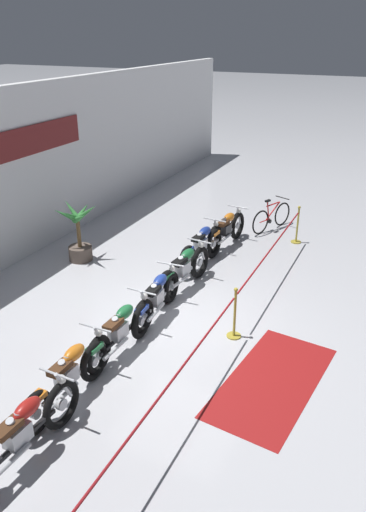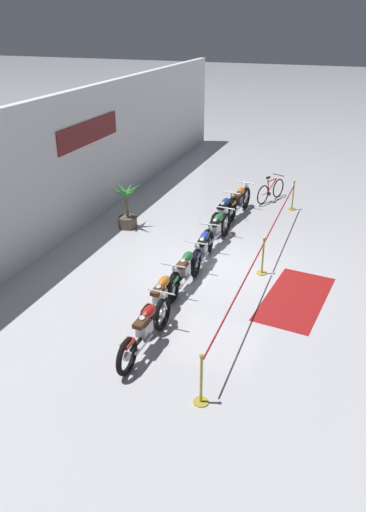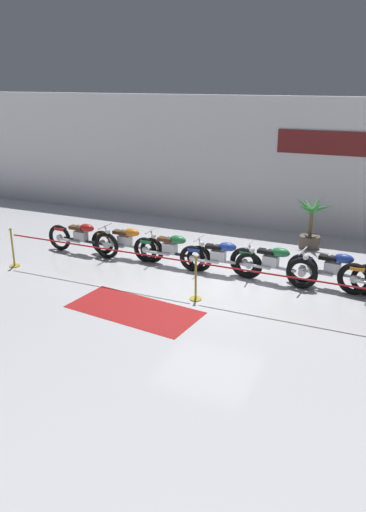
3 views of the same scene
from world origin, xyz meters
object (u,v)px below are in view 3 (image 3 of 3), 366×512
motorcycle_blue_5 (335,271)px  potted_palm_left_of_row (310,227)px  motorcycle_blue_3 (220,258)px  floor_banner (134,310)px  motorcycle_orange_1 (127,243)px  motorcycle_green_2 (172,250)px  stanchion_mid_left (196,285)px  motorcycle_green_4 (273,264)px  stanchion_far_left (138,260)px  motorcycle_red_0 (83,238)px

motorcycle_blue_5 → potted_palm_left_of_row: (-1.10, 2.88, 0.16)m
motorcycle_blue_3 → potted_palm_left_of_row: (1.66, 3.07, 0.18)m
floor_banner → motorcycle_orange_1: bearing=129.2°
floor_banner → motorcycle_green_2: bearing=104.5°
stanchion_mid_left → motorcycle_orange_1: bearing=147.8°
potted_palm_left_of_row → motorcycle_green_4: bearing=-96.2°
motorcycle_blue_5 → stanchion_mid_left: (-2.75, -1.84, -0.12)m
motorcycle_orange_1 → floor_banner: motorcycle_orange_1 is taller
potted_palm_left_of_row → stanchion_mid_left: 5.00m
stanchion_mid_left → floor_banner: 1.48m
stanchion_far_left → floor_banner: bearing=-66.0°
motorcycle_blue_5 → motorcycle_red_0: bearing=-177.5°
potted_palm_left_of_row → floor_banner: (-2.65, -5.75, -0.63)m
motorcycle_orange_1 → motorcycle_green_2: size_ratio=0.99×
stanchion_mid_left → motorcycle_blue_5: bearing=33.8°
motorcycle_green_4 → potted_palm_left_of_row: (0.33, 3.05, 0.17)m
motorcycle_blue_5 → potted_palm_left_of_row: potted_palm_left_of_row is taller
potted_palm_left_of_row → motorcycle_blue_5: bearing=-69.1°
motorcycle_green_2 → stanchion_mid_left: 2.16m
potted_palm_left_of_row → stanchion_mid_left: (-1.65, -4.71, -0.28)m
motorcycle_red_0 → potted_palm_left_of_row: potted_palm_left_of_row is taller
stanchion_far_left → potted_palm_left_of_row: bearing=56.6°
motorcycle_green_4 → stanchion_mid_left: bearing=-128.5°
motorcycle_blue_3 → potted_palm_left_of_row: potted_palm_left_of_row is taller
motorcycle_orange_1 → motorcycle_green_4: (4.08, -0.08, 0.02)m
stanchion_mid_left → floor_banner: (-1.00, -1.04, -0.35)m
motorcycle_blue_3 → potted_palm_left_of_row: bearing=61.6°
motorcycle_green_4 → motorcycle_blue_5: size_ratio=0.99×
motorcycle_orange_1 → motorcycle_green_2: bearing=-2.9°
motorcycle_red_0 → motorcycle_orange_1: motorcycle_red_0 is taller
motorcycle_green_4 → motorcycle_red_0: bearing=-178.7°
floor_banner → potted_palm_left_of_row: bearing=72.0°
motorcycle_red_0 → floor_banner: bearing=-40.0°
potted_palm_left_of_row → motorcycle_blue_3: bearing=-118.4°
motorcycle_blue_5 → stanchion_mid_left: size_ratio=2.14×
motorcycle_red_0 → floor_banner: motorcycle_red_0 is taller
motorcycle_red_0 → motorcycle_green_2: size_ratio=1.04×
motorcycle_green_4 → floor_banner: motorcycle_green_4 is taller
motorcycle_red_0 → motorcycle_green_2: (2.70, 0.13, -0.03)m
motorcycle_red_0 → motorcycle_green_4: 5.39m
stanchion_mid_left → floor_banner: size_ratio=0.37×
motorcycle_green_4 → floor_banner: bearing=-130.6°
motorcycle_green_2 → motorcycle_green_4: 2.69m
motorcycle_blue_3 → stanchion_mid_left: size_ratio=2.05×
motorcycle_green_2 → floor_banner: 2.77m
motorcycle_green_2 → potted_palm_left_of_row: 4.29m
motorcycle_green_4 → stanchion_far_left: 3.25m
motorcycle_green_2 → stanchion_far_left: (-0.09, -1.67, 0.28)m
motorcycle_orange_1 → motorcycle_green_4: size_ratio=1.02×
motorcycle_green_4 → floor_banner: (-2.32, -2.70, -0.47)m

